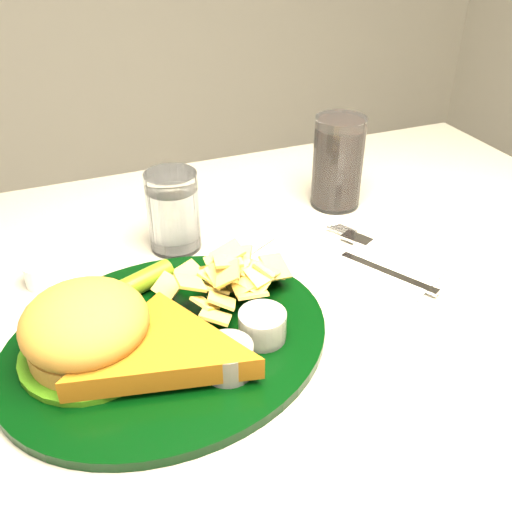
{
  "coord_description": "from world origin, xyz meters",
  "views": [
    {
      "loc": [
        -0.17,
        -0.49,
        1.15
      ],
      "look_at": [
        0.03,
        0.01,
        0.8
      ],
      "focal_mm": 40.0,
      "sensor_mm": 36.0,
      "label": 1
    }
  ],
  "objects": [
    {
      "name": "cola_glass",
      "position": [
        0.23,
        0.17,
        0.82
      ],
      "size": [
        0.09,
        0.09,
        0.13
      ],
      "primitive_type": "cylinder",
      "rotation": [
        0.0,
        0.0,
        0.31
      ],
      "color": "black",
      "rests_on": "table"
    },
    {
      "name": "ramekin",
      "position": [
        -0.2,
        0.13,
        0.76
      ],
      "size": [
        0.05,
        0.05,
        0.03
      ],
      "primitive_type": "cylinder",
      "rotation": [
        0.0,
        0.0,
        0.38
      ],
      "color": "silver",
      "rests_on": "table"
    },
    {
      "name": "water_glass",
      "position": [
        -0.03,
        0.15,
        0.8
      ],
      "size": [
        0.08,
        0.08,
        0.11
      ],
      "primitive_type": "cylinder",
      "rotation": [
        0.0,
        0.0,
        0.29
      ],
      "color": "silver",
      "rests_on": "table"
    },
    {
      "name": "dinner_plate",
      "position": [
        -0.09,
        -0.04,
        0.79
      ],
      "size": [
        0.4,
        0.36,
        0.08
      ],
      "primitive_type": null,
      "rotation": [
        0.0,
        0.0,
        0.22
      ],
      "color": "black",
      "rests_on": "table"
    },
    {
      "name": "wrapped_straw",
      "position": [
        0.03,
        0.08,
        0.75
      ],
      "size": [
        0.18,
        0.14,
        0.01
      ],
      "primitive_type": null,
      "rotation": [
        0.0,
        0.0,
        0.52
      ],
      "color": "white",
      "rests_on": "table"
    },
    {
      "name": "fork_napkin",
      "position": [
        0.19,
        -0.01,
        0.76
      ],
      "size": [
        0.19,
        0.21,
        0.01
      ],
      "primitive_type": null,
      "rotation": [
        0.0,
        0.0,
        0.5
      ],
      "color": "silver",
      "rests_on": "table"
    },
    {
      "name": "table",
      "position": [
        0.0,
        0.0,
        0.38
      ],
      "size": [
        1.2,
        0.8,
        0.75
      ],
      "primitive_type": null,
      "color": "#A6A295",
      "rests_on": "ground"
    }
  ]
}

